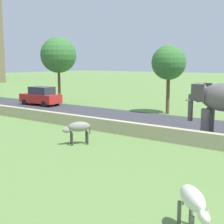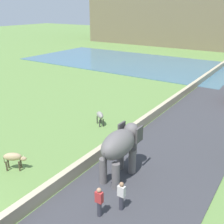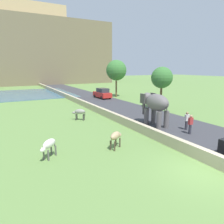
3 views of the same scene
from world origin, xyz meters
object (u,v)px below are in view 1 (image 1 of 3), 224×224
(elephant, at_px, (221,101))
(cow_grey, at_px, (78,128))
(car_red, at_px, (41,96))
(cow_white, at_px, (193,201))

(elephant, xyz_separation_m, cow_grey, (-5.33, 5.32, -1.20))
(car_red, distance_m, cow_white, 23.94)
(elephant, relative_size, car_red, 0.85)
(cow_grey, bearing_deg, cow_white, -120.77)
(cow_white, bearing_deg, cow_grey, 59.23)
(car_red, relative_size, cow_grey, 3.13)
(cow_white, height_order, cow_grey, same)
(elephant, bearing_deg, cow_grey, 135.04)
(elephant, relative_size, cow_grey, 2.68)
(cow_white, bearing_deg, elephant, 13.66)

